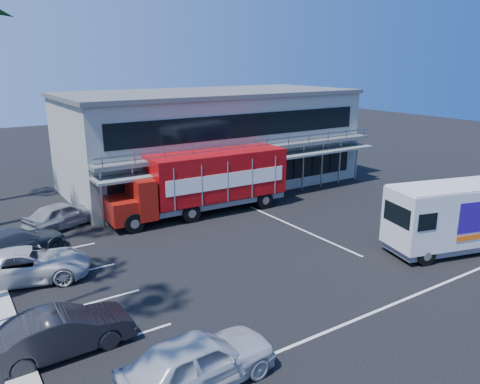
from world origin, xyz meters
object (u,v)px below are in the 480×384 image
parked_car_a (198,361)px  parked_car_b (63,332)px  red_truck (206,180)px  white_van (456,216)px

parked_car_a → parked_car_b: bearing=33.7°
parked_car_a → parked_car_b: size_ratio=1.08×
parked_car_a → red_truck: bearing=-33.5°
parked_car_b → red_truck: bearing=-48.4°
red_truck → parked_car_b: (-11.43, -10.56, -1.39)m
red_truck → parked_car_b: size_ratio=2.53×
white_van → parked_car_b: size_ratio=1.65×
white_van → parked_car_b: white_van is taller
parked_car_b → white_van: bearing=-96.9°
parked_car_a → white_van: bearing=-86.1°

